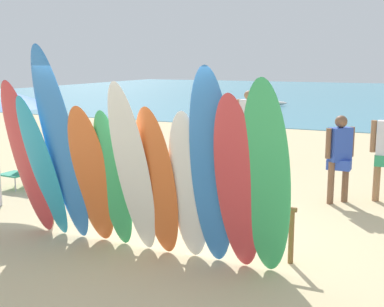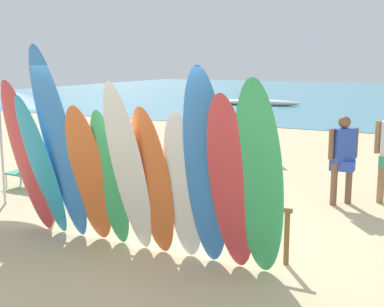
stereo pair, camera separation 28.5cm
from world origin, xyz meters
The scene contains 19 objects.
ground centered at (0.00, 14.00, 0.00)m, with size 60.00×60.00×0.00m, color #D3BC8C.
ocean_water centered at (0.00, 32.83, 0.01)m, with size 60.00×40.00×0.02m, color teal.
surfboard_rack centered at (0.00, 0.00, 0.60)m, with size 3.97×0.07×0.74m.
surfboard_red_0 centered at (-1.77, -0.61, 1.16)m, with size 0.58×0.08×2.39m, color #D13D42.
surfboard_teal_1 centered at (-1.48, -0.65, 1.06)m, with size 0.46×0.06×2.22m, color #289EC6.
surfboard_blue_2 centered at (-1.11, -0.68, 1.39)m, with size 0.54×0.08×2.88m, color #337AD1.
surfboard_orange_3 centered at (-0.71, -0.57, 1.00)m, with size 0.56×0.08×2.08m, color orange.
surfboard_green_4 centered at (-0.38, -0.54, 0.98)m, with size 0.46×0.06×2.01m, color #38B266.
surfboard_white_5 centered at (0.01, -0.68, 1.17)m, with size 0.48×0.06×2.44m, color white.
surfboard_orange_6 centered at (0.32, -0.59, 1.02)m, with size 0.53×0.07×2.08m, color orange.
surfboard_white_7 centered at (0.74, -0.53, 0.99)m, with size 0.50×0.07×2.04m, color white.
surfboard_blue_8 centered at (1.08, -0.61, 1.26)m, with size 0.54×0.07×2.59m, color #337AD1.
surfboard_red_9 centered at (1.43, -0.66, 1.12)m, with size 0.55×0.07×2.31m, color #D13D42.
surfboard_green_10 centered at (1.78, -0.68, 1.20)m, with size 0.56×0.06×2.49m, color #38B266.
beachgoer_midbeach centered at (1.98, 3.18, 0.92)m, with size 0.44×0.47×1.60m.
beachgoer_near_rack centered at (-1.05, 7.02, 1.01)m, with size 0.66×0.28×1.75m.
beach_chair_red centered at (-4.10, 1.72, 0.42)m, with size 0.55×0.78×0.79m.
beach_chair_blue centered at (-2.98, 2.03, 0.43)m, with size 0.56×0.75×0.81m.
distant_boat centered at (-6.18, 21.62, 0.17)m, with size 4.74×1.78×0.37m.
Camera 1 is at (3.45, -6.29, 2.58)m, focal length 48.89 mm.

